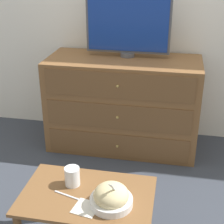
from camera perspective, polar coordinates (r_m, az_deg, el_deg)
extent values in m
plane|color=#383D47|center=(3.57, 3.98, -2.85)|extent=(12.00, 12.00, 0.00)
cube|color=brown|center=(3.12, 1.84, 1.41)|extent=(1.33, 0.57, 0.83)
cube|color=brown|center=(2.99, 0.88, -5.65)|extent=(1.23, 0.01, 0.22)
sphere|color=tan|center=(2.99, 0.86, -5.71)|extent=(0.02, 0.02, 0.02)
cube|color=brown|center=(2.86, 0.92, -0.86)|extent=(1.23, 0.01, 0.22)
sphere|color=tan|center=(2.85, 0.89, -0.91)|extent=(0.02, 0.02, 0.02)
cube|color=brown|center=(2.75, 0.95, 4.35)|extent=(1.23, 0.01, 0.22)
sphere|color=tan|center=(2.74, 0.93, 4.31)|extent=(0.02, 0.02, 0.02)
cylinder|color=#515156|center=(3.05, 2.59, 9.52)|extent=(0.12, 0.12, 0.04)
cube|color=#515156|center=(3.00, 2.72, 14.54)|extent=(0.73, 0.04, 0.50)
cube|color=navy|center=(2.98, 2.65, 14.47)|extent=(0.69, 0.01, 0.46)
cube|color=brown|center=(2.01, -4.14, -13.70)|extent=(0.75, 0.48, 0.02)
cylinder|color=brown|center=(2.38, -10.83, -13.47)|extent=(0.04, 0.04, 0.40)
cylinder|color=brown|center=(2.25, 6.11, -15.66)|extent=(0.04, 0.04, 0.40)
cylinder|color=silver|center=(1.91, -0.13, -14.64)|extent=(0.23, 0.23, 0.04)
ellipsoid|color=beige|center=(1.89, -0.13, -13.65)|extent=(0.19, 0.19, 0.13)
cube|color=silver|center=(1.85, 0.65, -13.09)|extent=(0.05, 0.10, 0.14)
cube|color=silver|center=(1.78, -0.18, -12.18)|extent=(0.03, 0.03, 0.03)
cylinder|color=beige|center=(2.06, -6.59, -11.06)|extent=(0.08, 0.08, 0.07)
cylinder|color=white|center=(2.05, -6.62, -10.57)|extent=(0.09, 0.09, 0.11)
cube|color=silver|center=(1.91, -4.37, -15.62)|extent=(0.15, 0.15, 0.00)
cube|color=silver|center=(1.99, -7.32, -13.64)|extent=(0.18, 0.06, 0.01)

